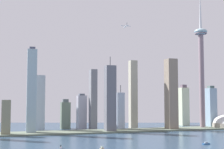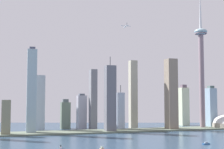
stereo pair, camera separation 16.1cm
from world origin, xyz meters
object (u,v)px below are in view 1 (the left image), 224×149
boat_3 (61,147)px  skyscraper_5 (32,91)px  skyscraper_4 (65,115)px  boat_1 (102,148)px  observation_tower (201,60)px  skyscraper_12 (211,107)px  skyscraper_1 (6,118)px  boat_0 (206,144)px  skyscraper_3 (184,106)px  skyscraper_8 (133,94)px  skyscraper_10 (171,94)px  skyscraper_6 (81,112)px  skyscraper_9 (40,103)px  skyscraper_11 (93,99)px  skyscraper_7 (110,99)px  airplane (126,26)px  skyscraper_2 (121,111)px

boat_3 → skyscraper_5: bearing=19.1°
skyscraper_4 → boat_1: size_ratio=9.81×
observation_tower → skyscraper_12: (36.44, 15.62, -118.73)m
skyscraper_1 → skyscraper_5: 77.20m
skyscraper_1 → boat_0: skyscraper_1 is taller
skyscraper_3 → boat_1: 479.05m
skyscraper_8 → skyscraper_12: 207.10m
skyscraper_10 → boat_0: bearing=-104.9°
skyscraper_6 → skyscraper_9: bearing=-177.1°
skyscraper_9 → boat_1: (60.25, -318.05, -62.34)m
skyscraper_6 → skyscraper_8: bearing=-14.7°
observation_tower → skyscraper_8: size_ratio=2.11×
skyscraper_6 → skyscraper_9: size_ratio=0.67×
skyscraper_6 → boat_0: (133.89, -324.60, -39.96)m
boat_3 → boat_0: bearing=-86.2°
skyscraper_11 → skyscraper_8: bearing=-5.4°
skyscraper_12 → boat_1: skyscraper_12 is taller
boat_0 → skyscraper_10: bearing=-100.8°
skyscraper_3 → skyscraper_8: 179.77m
skyscraper_5 → skyscraper_7: 169.38m
skyscraper_6 → boat_1: bearing=-96.9°
skyscraper_7 → skyscraper_12: bearing=7.0°
observation_tower → skyscraper_3: size_ratio=3.16×
boat_3 → skyscraper_3: bearing=-39.6°
skyscraper_3 → skyscraper_4: (-329.04, -3.83, -19.62)m
skyscraper_10 → boat_3: size_ratio=24.62×
skyscraper_3 → skyscraper_4: bearing=-179.3°
skyscraper_5 → airplane: bearing=-12.6°
observation_tower → skyscraper_9: observation_tower is taller
skyscraper_1 → skyscraper_9: (74.64, 94.99, 28.48)m
skyscraper_9 → boat_3: (4.99, -289.40, -62.25)m
boat_0 → boat_3: size_ratio=1.77×
skyscraper_4 → skyscraper_8: 173.64m
skyscraper_9 → boat_0: 400.62m
skyscraper_6 → skyscraper_11: (23.14, -22.66, 30.44)m
skyscraper_9 → airplane: bearing=-34.3°
skyscraper_9 → skyscraper_8: bearing=-6.9°
skyscraper_1 → skyscraper_5: (49.86, 22.48, 54.49)m
skyscraper_4 → boat_3: (-57.52, -309.65, -32.07)m
skyscraper_7 → skyscraper_10: (152.85, 5.90, 10.53)m
skyscraper_1 → skyscraper_9: bearing=51.8°
skyscraper_2 → skyscraper_11: size_ratio=0.74×
skyscraper_6 → boat_3: size_ratio=12.58×
observation_tower → skyscraper_11: observation_tower is taller
skyscraper_8 → skyscraper_10: bearing=-38.7°
skyscraper_12 → boat_1: bearing=-144.4°
skyscraper_5 → skyscraper_12: 450.86m
skyscraper_8 → skyscraper_9: skyscraper_8 is taller
observation_tower → skyscraper_8: (-165.81, 46.00, -86.08)m
skyscraper_2 → skyscraper_3: 220.66m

